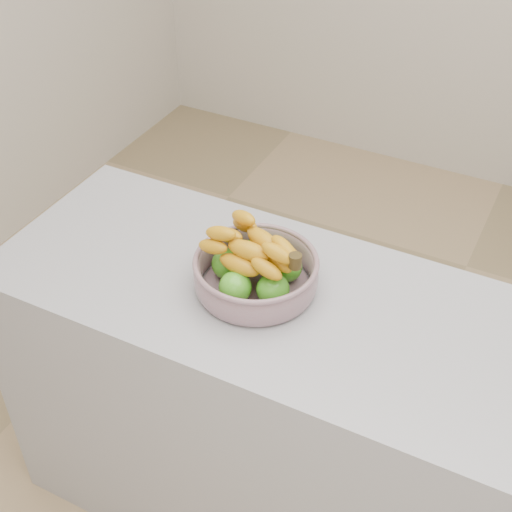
{
  "coord_description": "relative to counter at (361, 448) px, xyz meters",
  "views": [
    {
      "loc": [
        0.28,
        -1.42,
        2.06
      ],
      "look_at": [
        -0.32,
        -0.24,
        1.0
      ],
      "focal_mm": 50.0,
      "sensor_mm": 36.0,
      "label": 1
    }
  ],
  "objects": [
    {
      "name": "counter",
      "position": [
        0.0,
        0.0,
        0.0
      ],
      "size": [
        2.0,
        0.6,
        0.9
      ],
      "primitive_type": "cube",
      "color": "#A1A1A9",
      "rests_on": "ground"
    },
    {
      "name": "ground",
      "position": [
        0.0,
        0.24,
        -0.45
      ],
      "size": [
        4.0,
        4.0,
        0.0
      ],
      "primitive_type": "plane",
      "color": "#A08662",
      "rests_on": "ground"
    },
    {
      "name": "fruit_bowl",
      "position": [
        -0.32,
        0.0,
        0.51
      ],
      "size": [
        0.31,
        0.31,
        0.16
      ],
      "rotation": [
        0.0,
        0.0,
        -0.23
      ],
      "color": "#929DAF",
      "rests_on": "counter"
    }
  ]
}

